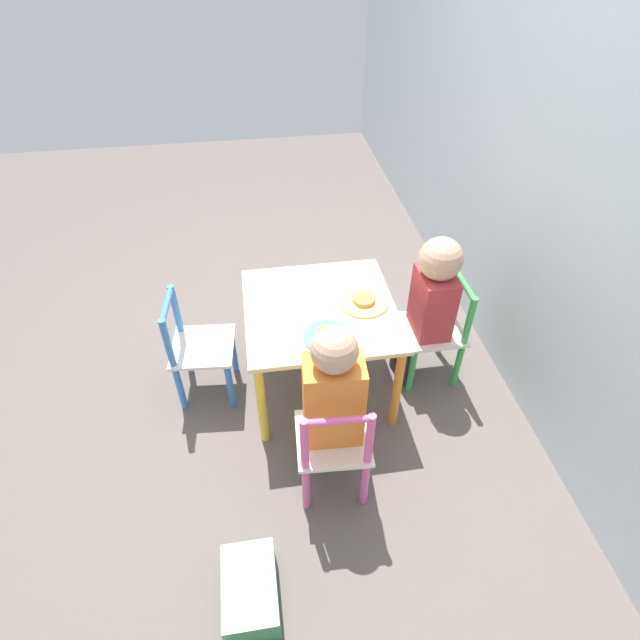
% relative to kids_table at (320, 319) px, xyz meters
% --- Properties ---
extents(ground_plane, '(6.00, 6.00, 0.00)m').
position_rel_kids_table_xyz_m(ground_plane, '(0.00, 0.00, -0.39)').
color(ground_plane, '#5B514C').
extents(house_wall, '(6.00, 0.06, 2.60)m').
position_rel_kids_table_xyz_m(house_wall, '(0.00, 0.88, 0.91)').
color(house_wall, '#B2C1CC').
rests_on(house_wall, ground_plane).
extents(kids_table, '(0.61, 0.61, 0.45)m').
position_rel_kids_table_xyz_m(kids_table, '(0.00, 0.00, 0.00)').
color(kids_table, beige).
rests_on(kids_table, ground_plane).
extents(chair_green, '(0.26, 0.26, 0.51)m').
position_rel_kids_table_xyz_m(chair_green, '(0.00, 0.52, -0.14)').
color(chair_green, silver).
rests_on(chair_green, ground_plane).
extents(chair_pink, '(0.28, 0.28, 0.51)m').
position_rel_kids_table_xyz_m(chair_pink, '(0.52, -0.03, -0.14)').
color(chair_pink, silver).
rests_on(chair_pink, ground_plane).
extents(chair_blue, '(0.28, 0.28, 0.51)m').
position_rel_kids_table_xyz_m(chair_blue, '(-0.04, -0.52, -0.14)').
color(chair_blue, silver).
rests_on(chair_blue, ground_plane).
extents(child_back, '(0.20, 0.22, 0.73)m').
position_rel_kids_table_xyz_m(child_back, '(0.00, 0.46, 0.06)').
color(child_back, '#38383D').
rests_on(child_back, ground_plane).
extents(child_right, '(0.21, 0.21, 0.76)m').
position_rel_kids_table_xyz_m(child_right, '(0.46, -0.03, 0.05)').
color(child_right, '#7A6B5B').
rests_on(child_right, ground_plane).
extents(plate_back, '(0.20, 0.20, 0.03)m').
position_rel_kids_table_xyz_m(plate_back, '(0.00, 0.18, 0.07)').
color(plate_back, '#EADB66').
rests_on(plate_back, kids_table).
extents(plate_right, '(0.19, 0.19, 0.03)m').
position_rel_kids_table_xyz_m(plate_right, '(0.18, 0.00, 0.07)').
color(plate_right, '#4C9EE0').
rests_on(plate_right, kids_table).
extents(storage_bin, '(0.26, 0.17, 0.12)m').
position_rel_kids_table_xyz_m(storage_bin, '(0.89, -0.36, -0.33)').
color(storage_bin, '#3D8E56').
rests_on(storage_bin, ground_plane).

